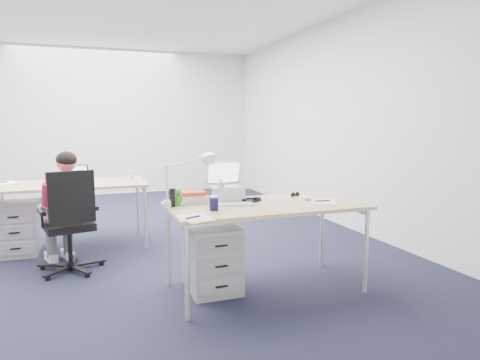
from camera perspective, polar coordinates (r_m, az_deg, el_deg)
name	(u,v)px	position (r m, az deg, el deg)	size (l,w,h in m)	color
floor	(113,240)	(5.38, -16.56, -7.69)	(7.00, 7.00, 0.00)	black
room	(107,95)	(5.21, -17.30, 10.82)	(6.02, 7.02, 2.80)	silver
desk_near	(266,209)	(3.55, 3.44, -3.93)	(1.60, 0.80, 0.73)	tan
desk_far	(72,187)	(5.09, -21.53, -0.92)	(1.60, 0.80, 0.73)	tan
office_chair	(70,243)	(4.35, -21.67, -7.81)	(0.73, 0.73, 0.97)	black
seated_person	(65,209)	(4.44, -22.31, -3.62)	(0.47, 0.66, 1.13)	#C11B41
drawer_pedestal_near	(212,258)	(3.64, -3.75, -10.29)	(0.40, 0.50, 0.55)	#9DA0A3
drawer_pedestal_far	(18,228)	(5.19, -27.48, -5.70)	(0.40, 0.50, 0.55)	#9DA0A3
silver_laptop	(228,182)	(3.64, -1.59, -0.26)	(0.31, 0.24, 0.33)	silver
wireless_keyboard	(234,204)	(3.48, -0.83, -3.23)	(0.31, 0.13, 0.02)	white
computer_mouse	(306,198)	(3.76, 8.85, -2.34)	(0.06, 0.10, 0.04)	white
headphones	(250,199)	(3.65, 1.32, -2.59)	(0.20, 0.16, 0.03)	black
can_koozie	(214,203)	(3.27, -3.51, -3.10)	(0.07, 0.07, 0.11)	#14133B
water_bottle	(221,191)	(3.59, -2.55, -1.44)	(0.06, 0.06, 0.20)	silver
bear_figurine	(178,197)	(3.49, -8.28, -2.26)	(0.07, 0.06, 0.14)	#20761F
book_stack	(193,197)	(3.59, -6.24, -2.28)	(0.22, 0.16, 0.10)	silver
cordless_phone	(172,198)	(3.44, -9.02, -2.34)	(0.04, 0.02, 0.15)	black
papers_left	(196,218)	(3.01, -5.94, -5.10)	(0.19, 0.27, 0.01)	#F6F38E
papers_right	(324,202)	(3.67, 11.15, -2.87)	(0.19, 0.27, 0.01)	#F6F38E
sunglasses	(295,195)	(3.93, 7.36, -1.97)	(0.11, 0.05, 0.03)	black
desk_lamp	(184,178)	(3.44, -7.53, 0.22)	(0.40, 0.14, 0.45)	silver
dark_laptop	(73,174)	(5.08, -21.43, 0.80)	(0.29, 0.28, 0.21)	black
far_cup	(132,175)	(5.20, -14.22, 0.67)	(0.07, 0.07, 0.11)	white
far_papers	(3,183)	(5.36, -29.08, -0.40)	(0.22, 0.32, 0.01)	white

